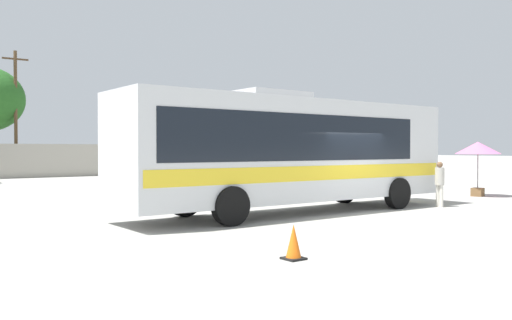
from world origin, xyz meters
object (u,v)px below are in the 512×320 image
object	(u,v)px
vendor_umbrella_near_gate_pink	(478,150)
traffic_cone_on_apron	(294,242)
attendant_by_bus_door	(440,181)
utility_pole_near	(16,111)
coach_bus_silver_yellow	(290,149)

from	to	relation	value
vendor_umbrella_near_gate_pink	traffic_cone_on_apron	xyz separation A→B (m)	(-14.76, -5.02, -1.67)
vendor_umbrella_near_gate_pink	traffic_cone_on_apron	distance (m)	15.68
attendant_by_bus_door	utility_pole_near	size ratio (longest dim) A/B	0.17
utility_pole_near	traffic_cone_on_apron	bearing A→B (deg)	-95.47
vendor_umbrella_near_gate_pink	traffic_cone_on_apron	bearing A→B (deg)	-161.22
attendant_by_bus_door	vendor_umbrella_near_gate_pink	size ratio (longest dim) A/B	0.68
coach_bus_silver_yellow	vendor_umbrella_near_gate_pink	xyz separation A→B (m)	(10.24, -0.32, -0.01)
coach_bus_silver_yellow	attendant_by_bus_door	bearing A→B (deg)	-18.69
coach_bus_silver_yellow	utility_pole_near	distance (m)	29.45
vendor_umbrella_near_gate_pink	utility_pole_near	bearing A→B (deg)	111.14
vendor_umbrella_near_gate_pink	utility_pole_near	distance (m)	31.87
coach_bus_silver_yellow	attendant_by_bus_door	distance (m)	5.69
coach_bus_silver_yellow	vendor_umbrella_near_gate_pink	world-z (taller)	coach_bus_silver_yellow
vendor_umbrella_near_gate_pink	traffic_cone_on_apron	size ratio (longest dim) A/B	3.60
coach_bus_silver_yellow	vendor_umbrella_near_gate_pink	size ratio (longest dim) A/B	5.02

